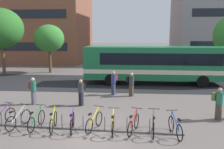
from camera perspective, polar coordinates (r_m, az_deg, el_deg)
The scene contains 22 objects.
ground at distance 10.70m, azimuth -4.30°, elevation -14.23°, with size 200.00×200.00×0.00m, color #6B605B.
bus_lane_asphalt at distance 21.24m, azimuth 0.21°, elevation -2.00°, with size 80.00×7.20×0.01m, color #232326.
city_bus at distance 20.99m, azimuth 10.00°, elevation 2.61°, with size 12.06×2.73×3.20m.
bike_rack at distance 11.25m, azimuth -6.81°, elevation -12.53°, with size 8.90×0.56×0.70m.
parked_bicycle_purple_0 at distance 12.77m, azimuth -24.55°, elevation -9.21°, with size 0.67×1.66×0.99m.
parked_bicycle_silver_1 at distance 12.19m, azimuth -21.25°, elevation -9.88°, with size 0.62×1.68×0.99m.
parked_bicycle_green_2 at distance 11.80m, azimuth -17.43°, elevation -10.31°, with size 0.52×1.72×0.99m.
parked_bicycle_yellow_3 at distance 11.44m, azimuth -13.69°, elevation -10.77°, with size 0.52×1.71×0.99m.
parked_bicycle_purple_4 at distance 11.16m, azimuth -9.39°, elevation -11.17°, with size 0.52×1.71×0.99m.
parked_bicycle_yellow_5 at distance 11.13m, azimuth -4.22°, elevation -11.10°, with size 0.67×1.66×0.99m.
parked_bicycle_yellow_6 at distance 10.82m, azimuth 0.23°, elevation -11.71°, with size 0.52×1.72×0.99m.
parked_bicycle_red_7 at distance 10.86m, azimuth 5.11°, elevation -11.66°, with size 0.67×1.66×0.99m.
parked_bicycle_red_8 at distance 10.85m, azimuth 9.76°, elevation -11.79°, with size 0.52×1.72×0.99m.
parked_bicycle_blue_9 at distance 10.85m, azimuth 14.73°, elevation -11.98°, with size 0.52×1.71×0.99m.
commuter_black_pack_0 at distance 16.74m, azimuth 4.52°, elevation -1.95°, with size 0.61×0.53×1.65m.
commuter_olive_pack_2 at distance 13.28m, azimuth 23.88°, elevation -5.84°, with size 0.60×0.58×1.67m.
commuter_red_pack_3 at distance 17.02m, azimuth 0.40°, elevation -1.60°, with size 0.49×0.60×1.70m.
commuter_black_pack_4 at distance 14.66m, azimuth -7.30°, elevation -3.78°, with size 0.45×0.59×1.61m.
commuter_red_pack_6 at distance 15.56m, azimuth -18.19°, elevation -3.27°, with size 0.60×0.56×1.68m.
street_tree_0 at distance 27.38m, azimuth -14.67°, elevation 8.23°, with size 3.25×3.25×5.25m.
street_tree_2 at distance 27.25m, azimuth -24.78°, elevation 9.88°, with size 4.45×4.45×6.83m.
building_left_wing at distance 41.97m, azimuth -21.15°, elevation 14.82°, with size 21.10×13.30×16.97m.
Camera 1 is at (1.53, -9.65, 4.35)m, focal length 38.65 mm.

